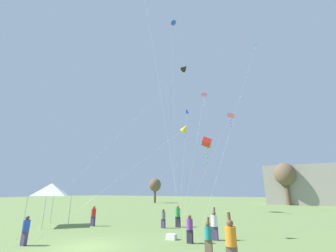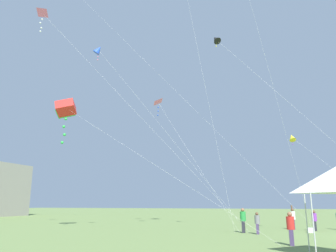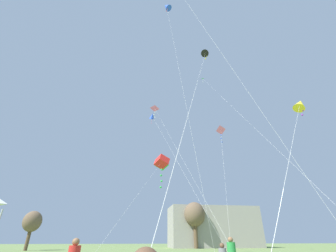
# 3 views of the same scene
# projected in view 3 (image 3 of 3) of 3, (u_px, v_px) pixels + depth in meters

# --- Properties ---
(distant_building) EXTENTS (20.08, 8.75, 8.54)m
(distant_building) POSITION_uv_depth(u_px,v_px,m) (213.00, 227.00, 52.05)
(distant_building) COLOR gray
(distant_building) RESTS_ON ground
(tree_far_centre) EXTENTS (4.36, 4.36, 8.79)m
(tree_far_centre) POSITION_uv_depth(u_px,v_px,m) (214.00, 219.00, 55.29)
(tree_far_centre) COLOR brown
(tree_far_centre) RESTS_ON ground
(tree_far_right) EXTENTS (4.43, 4.43, 8.95)m
(tree_far_right) POSITION_uv_depth(u_px,v_px,m) (195.00, 215.00, 47.96)
(tree_far_right) COLOR brown
(tree_far_right) RESTS_ON ground
(tree_near_right) EXTENTS (3.03, 3.03, 6.12)m
(tree_near_right) POSITION_uv_depth(u_px,v_px,m) (32.00, 222.00, 38.65)
(tree_near_right) COLOR brown
(tree_near_right) RESTS_ON ground
(kite_blue_diamond_1) EXTENTS (2.67, 4.39, 26.00)m
(kite_blue_diamond_1) POSITION_uv_depth(u_px,v_px,m) (167.00, 7.00, 25.59)
(kite_blue_diamond_1) COLOR silver
(kite_blue_diamond_1) RESTS_ON ground
(kite_black_diamond_2) EXTENTS (6.07, 12.54, 16.39)m
(kite_black_diamond_2) POSITION_uv_depth(u_px,v_px,m) (206.00, 53.00, 19.05)
(kite_black_diamond_2) COLOR silver
(kite_black_diamond_2) RESTS_ON ground
(kite_yellow_diamond_3) EXTENTS (7.38, 6.25, 7.75)m
(kite_yellow_diamond_3) POSITION_uv_depth(u_px,v_px,m) (300.00, 105.00, 10.57)
(kite_yellow_diamond_3) COLOR silver
(kite_yellow_diamond_3) RESTS_ON ground
(kite_red_box_4) EXTENTS (6.17, 18.00, 11.03)m
(kite_red_box_4) POSITION_uv_depth(u_px,v_px,m) (162.00, 162.00, 27.70)
(kite_red_box_4) COLOR silver
(kite_red_box_4) RESTS_ON ground
(kite_pink_delta_5) EXTENTS (3.72, 18.19, 19.92)m
(kite_pink_delta_5) POSITION_uv_depth(u_px,v_px,m) (155.00, 110.00, 34.11)
(kite_pink_delta_5) COLOR silver
(kite_pink_delta_5) RESTS_ON ground
(kite_blue_diamond_6) EXTENTS (4.14, 11.56, 14.89)m
(kite_blue_diamond_6) POSITION_uv_depth(u_px,v_px,m) (152.00, 116.00, 25.99)
(kite_blue_diamond_6) COLOR silver
(kite_blue_diamond_6) RESTS_ON ground
(kite_pink_delta_7) EXTENTS (4.00, 8.20, 12.09)m
(kite_pink_delta_7) POSITION_uv_depth(u_px,v_px,m) (221.00, 131.00, 23.20)
(kite_pink_delta_7) COLOR silver
(kite_pink_delta_7) RESTS_ON ground
(kite_green_delta_8) EXTENTS (3.14, 26.31, 29.12)m
(kite_green_delta_8) POSITION_uv_depth(u_px,v_px,m) (205.00, 81.00, 40.55)
(kite_green_delta_8) COLOR silver
(kite_green_delta_8) RESTS_ON ground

